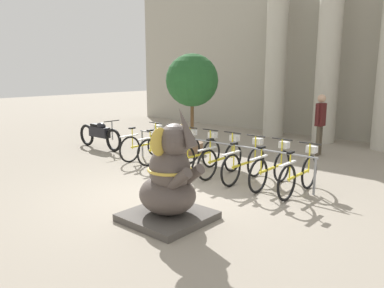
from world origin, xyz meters
The scene contains 17 objects.
ground_plane centered at (0.00, 0.00, 0.00)m, with size 60.00×60.00×0.00m, color gray.
building_facade centered at (0.00, 8.60, 3.00)m, with size 20.00×0.20×6.00m.
column_left centered at (-1.93, 7.60, 2.62)m, with size 0.95×0.95×5.16m.
column_middle centered at (0.00, 7.60, 2.62)m, with size 0.95×0.95×5.16m.
bike_rack centered at (-0.42, 1.95, 0.63)m, with size 5.18×0.05×0.77m.
bicycle_0 centered at (-2.71, 1.82, 0.41)m, with size 0.48×1.70×0.98m.
bicycle_1 centered at (-2.06, 1.86, 0.41)m, with size 0.48×1.70×0.98m.
bicycle_2 centered at (-1.40, 1.81, 0.41)m, with size 0.48×1.70×0.98m.
bicycle_3 centered at (-0.75, 1.84, 0.41)m, with size 0.48×1.70×0.98m.
bicycle_4 centered at (-0.09, 1.86, 0.41)m, with size 0.48×1.70×0.98m.
bicycle_5 centered at (0.56, 1.84, 0.41)m, with size 0.48×1.70×0.98m.
bicycle_6 centered at (1.22, 1.86, 0.41)m, with size 0.48×1.70×0.98m.
bicycle_7 centered at (1.87, 1.80, 0.41)m, with size 0.48×1.70×0.98m.
elephant_statue centered at (0.88, -0.85, 0.65)m, with size 1.28×1.28×1.91m.
motorcycle centered at (-4.85, 1.85, 0.47)m, with size 2.12×0.55×0.95m.
person_pedestrian centered at (0.74, 5.46, 1.07)m, with size 0.23×0.47×1.77m.
potted_tree centered at (-2.22, 3.26, 2.07)m, with size 1.52×1.52×2.91m.
Camera 1 is at (4.96, -4.98, 2.42)m, focal length 35.00 mm.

